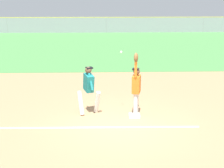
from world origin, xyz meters
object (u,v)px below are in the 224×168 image
Objects in this scene: fielder at (136,85)px; parked_car_tan at (47,23)px; parked_car_green at (132,23)px; baseball at (121,52)px; first_base at (134,116)px; runner at (89,87)px; parked_car_white at (92,23)px.

parked_car_tan is at bearing -62.45° from fielder.
fielder reaches higher than parked_car_green.
fielder is 30.81× the size of baseball.
first_base is 0.09× the size of parked_car_green.
runner is at bearing -97.96° from parked_car_green.
fielder reaches higher than parked_car_tan.
runner is at bearing 4.15° from fielder.
runner is 0.38× the size of parked_car_white.
first_base is 0.22× the size of runner.
baseball is 0.02× the size of parked_car_green.
parked_car_white is (-0.61, 30.43, -0.32)m from runner.
baseball is (-0.45, 0.43, 2.18)m from first_base.
fielder is at bearing 60.24° from first_base.
parked_car_tan reaches higher than first_base.
runner is 30.56m from parked_car_green.
first_base is at bearing 73.68° from fielder.
parked_car_white and parked_car_green have the same top height.
parked_car_white is at bearing 93.29° from baseball.
parked_car_white is at bearing 178.10° from parked_car_green.
parked_car_white is (-2.25, 30.70, -0.45)m from fielder.
first_base is 2.27m from baseball.
baseball reaches higher than parked_car_tan.
runner is 1.67m from baseball.
parked_car_green is at bearing 4.38° from parked_car_white.
parked_car_tan is at bearing -168.77° from parked_car_white.
runner is at bearing -78.61° from parked_car_tan.
fielder reaches higher than baseball.
runner reaches higher than first_base.
parked_car_white is (5.35, 0.45, 0.00)m from parked_car_tan.
parked_car_tan is at bearing 79.68° from runner.
parked_car_tan is (-7.10, 29.91, -1.54)m from baseball.
baseball reaches higher than parked_car_white.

